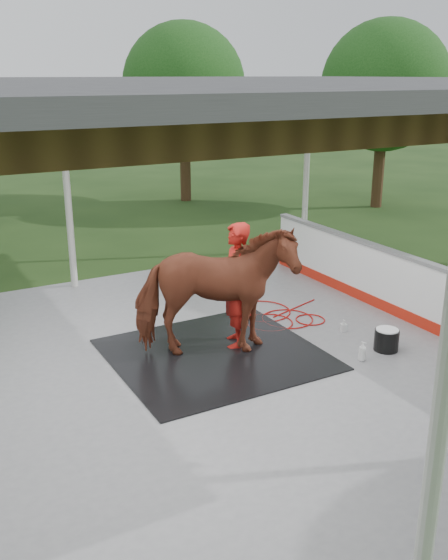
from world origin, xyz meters
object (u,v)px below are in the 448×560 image
horse (215,292)px  handler (236,285)px  dasher_board (413,292)px  wash_bucket (386,339)px

horse → handler: (0.47, 0.20, -0.03)m
dasher_board → horse: horse is taller
dasher_board → horse: 3.69m
dasher_board → handler: (-3.17, 0.62, 0.45)m
horse → handler: 0.51m
horse → handler: horse is taller
handler → wash_bucket: 2.50m
horse → dasher_board: bearing=-76.4°
dasher_board → horse: (-3.63, 0.43, 0.48)m
horse → wash_bucket: size_ratio=6.26×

